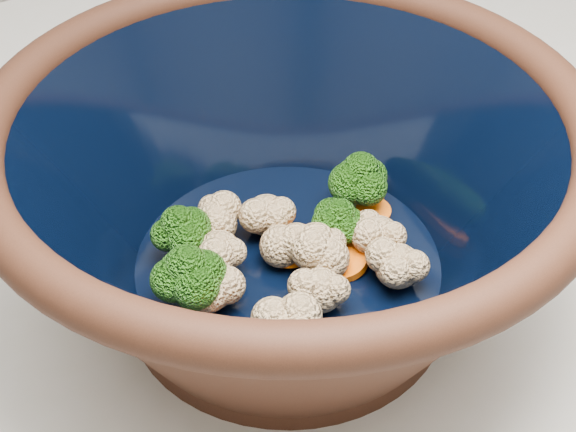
% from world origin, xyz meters
% --- Properties ---
extents(mixing_bowl, '(0.43, 0.43, 0.17)m').
position_xyz_m(mixing_bowl, '(-0.11, 0.02, 0.99)').
color(mixing_bowl, black).
rests_on(mixing_bowl, counter).
extents(vegetable_pile, '(0.19, 0.14, 0.05)m').
position_xyz_m(vegetable_pile, '(-0.12, 0.02, 0.96)').
color(vegetable_pile, '#608442').
rests_on(vegetable_pile, mixing_bowl).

